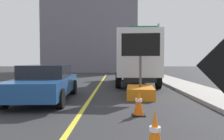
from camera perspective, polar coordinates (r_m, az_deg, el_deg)
lane_center_stripe at (r=5.80m, az=-9.58°, el=-12.98°), size 0.14×36.00×0.01m
arrow_board_trailer at (r=9.00m, az=7.65°, el=-4.34°), size 1.60×1.88×2.70m
box_truck at (r=13.87m, az=6.60°, el=3.36°), size 2.76×7.12×3.22m
pickup_car at (r=8.74m, az=-17.61°, el=-3.22°), size 2.22×4.57×1.38m
highway_guide_sign at (r=20.18m, az=10.21°, el=7.79°), size 2.79×0.21×5.00m
far_building_block at (r=31.31m, az=-5.51°, el=9.73°), size 12.59×7.44×10.99m
traffic_cone_near_sign at (r=3.74m, az=11.52°, el=-16.18°), size 0.36×0.36×0.72m
traffic_cone_mid_lane at (r=6.07m, az=7.22°, el=-8.61°), size 0.36×0.36×0.77m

